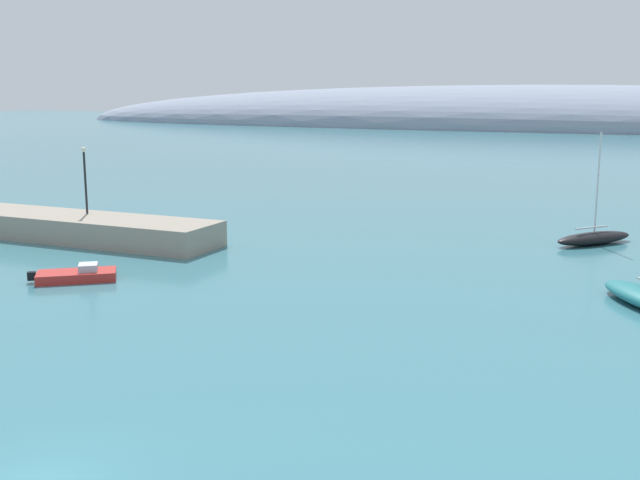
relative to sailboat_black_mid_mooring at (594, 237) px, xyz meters
name	(u,v)px	position (x,y,z in m)	size (l,w,h in m)	color
breakwater_rocks	(55,225)	(-35.87, -13.56, 0.40)	(25.97, 4.94, 1.75)	gray
distant_ridge	(529,127)	(-33.91, 174.56, -0.48)	(314.18, 61.64, 24.13)	gray
sailboat_black_mid_mooring	(594,237)	(0.00, 0.00, 0.00)	(5.38, 6.12, 7.73)	black
motorboat_red_foreground	(77,275)	(-25.40, -23.00, -0.16)	(4.57, 4.18, 0.93)	red
harbor_lamp_post	(85,173)	(-33.62, -12.66, 4.19)	(0.36, 0.36, 4.80)	black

